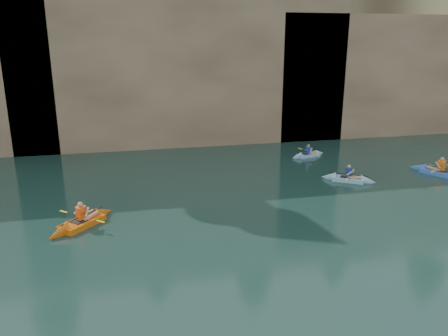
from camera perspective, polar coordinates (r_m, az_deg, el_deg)
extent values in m
cube|color=tan|center=(39.53, -9.53, 13.91)|extent=(70.00, 16.00, 12.00)
cube|color=#987B5C|center=(32.39, -4.97, 13.03)|extent=(24.00, 2.40, 11.40)
cube|color=#987B5C|center=(40.47, 24.96, 11.16)|extent=(26.00, 2.40, 9.84)
cube|color=black|center=(31.95, -15.36, 5.04)|extent=(3.50, 1.00, 3.20)
cube|color=black|center=(34.22, 8.82, 7.26)|extent=(5.00, 1.00, 4.50)
cube|color=#D65D0D|center=(19.55, -18.04, -6.80)|extent=(2.45, 2.56, 0.30)
cone|color=#D65D0D|center=(20.35, -15.43, -5.64)|extent=(1.24, 1.25, 0.81)
cone|color=#D65D0D|center=(18.80, -20.89, -8.03)|extent=(1.24, 1.25, 0.81)
cube|color=black|center=(19.41, -18.40, -6.62)|extent=(0.74, 0.75, 0.04)
cube|color=#E95013|center=(19.39, -18.16, -5.62)|extent=(0.42, 0.43, 0.54)
sphere|color=tan|center=(19.25, -18.26, -4.55)|extent=(0.23, 0.23, 0.23)
cylinder|color=black|center=(19.44, -18.12, -6.02)|extent=(1.64, 1.78, 0.04)
cube|color=yellow|center=(20.22, -20.24, -5.35)|extent=(0.36, 0.34, 0.02)
cube|color=yellow|center=(18.69, -15.82, -6.73)|extent=(0.36, 0.34, 0.02)
cube|color=#82B3DA|center=(25.26, 15.90, -1.39)|extent=(2.32, 1.91, 0.26)
cone|color=#82B3DA|center=(25.21, 18.35, -1.64)|extent=(1.07, 1.05, 0.71)
cone|color=#82B3DA|center=(25.37, 13.47, -1.13)|extent=(1.07, 1.05, 0.71)
cube|color=black|center=(25.24, 15.58, -1.14)|extent=(0.71, 0.68, 0.04)
cube|color=navy|center=(25.15, 15.97, -0.57)|extent=(0.39, 0.36, 0.48)
sphere|color=tan|center=(25.06, 16.03, 0.18)|extent=(0.20, 0.20, 0.20)
cylinder|color=black|center=(25.18, 15.95, -0.80)|extent=(1.76, 1.21, 0.04)
cube|color=yellow|center=(26.10, 16.16, -0.22)|extent=(0.30, 0.39, 0.02)
cube|color=yellow|center=(24.27, 15.73, -1.43)|extent=(0.30, 0.39, 0.02)
cube|color=#80A8D7|center=(29.99, 10.92, 1.70)|extent=(2.23, 1.26, 0.23)
cone|color=#80A8D7|center=(30.64, 12.34, 1.93)|extent=(0.90, 0.83, 0.64)
cone|color=#80A8D7|center=(29.36, 9.44, 1.46)|extent=(0.90, 0.83, 0.64)
cube|color=black|center=(29.87, 10.71, 1.82)|extent=(0.64, 0.54, 0.04)
cube|color=#1B3899|center=(29.91, 10.96, 2.31)|extent=(0.33, 0.26, 0.42)
sphere|color=tan|center=(29.84, 10.99, 2.88)|extent=(0.18, 0.18, 0.18)
cylinder|color=black|center=(29.92, 10.95, 2.17)|extent=(1.81, 0.59, 0.04)
cube|color=yellow|center=(30.54, 9.92, 2.51)|extent=(0.20, 0.42, 0.02)
cube|color=yellow|center=(29.32, 12.02, 1.82)|extent=(0.20, 0.42, 0.02)
cube|color=#3C6ACC|center=(28.37, 26.42, -0.53)|extent=(2.13, 2.92, 0.29)
cone|color=#3C6ACC|center=(28.86, 23.96, 0.04)|extent=(1.19, 1.28, 0.80)
cube|color=black|center=(28.29, 26.73, -0.37)|extent=(0.71, 0.72, 0.04)
cube|color=orange|center=(28.27, 26.53, 0.30)|extent=(0.38, 0.43, 0.54)
sphere|color=tan|center=(28.17, 26.63, 1.05)|extent=(0.23, 0.23, 0.23)
cylinder|color=black|center=(28.30, 26.50, 0.02)|extent=(1.18, 2.09, 0.04)
cube|color=yellow|center=(27.32, 25.64, -0.41)|extent=(0.41, 0.27, 0.02)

